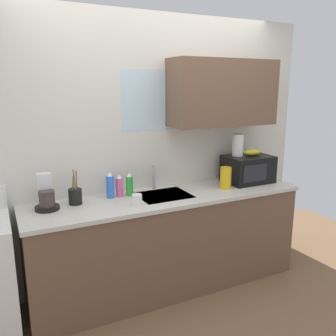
# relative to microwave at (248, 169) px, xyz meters

# --- Properties ---
(kitchen_wall_assembly) EXTENTS (3.29, 0.42, 2.50)m
(kitchen_wall_assembly) POSITION_rel_microwave_xyz_m (-0.79, 0.26, 0.33)
(kitchen_wall_assembly) COLOR silver
(kitchen_wall_assembly) RESTS_ON ground
(counter_unit) EXTENTS (2.52, 0.63, 0.90)m
(counter_unit) POSITION_rel_microwave_xyz_m (-0.93, -0.05, -0.58)
(counter_unit) COLOR brown
(counter_unit) RESTS_ON ground
(sink_faucet) EXTENTS (0.03, 0.03, 0.24)m
(sink_faucet) POSITION_rel_microwave_xyz_m (-0.96, 0.19, -0.02)
(sink_faucet) COLOR #B2B5BA
(sink_faucet) RESTS_ON counter_unit
(microwave) EXTENTS (0.46, 0.35, 0.27)m
(microwave) POSITION_rel_microwave_xyz_m (0.00, 0.00, 0.00)
(microwave) COLOR black
(microwave) RESTS_ON counter_unit
(banana_bunch) EXTENTS (0.20, 0.11, 0.07)m
(banana_bunch) POSITION_rel_microwave_xyz_m (0.05, 0.00, 0.17)
(banana_bunch) COLOR gold
(banana_bunch) RESTS_ON microwave
(paper_towel_roll) EXTENTS (0.11, 0.11, 0.22)m
(paper_towel_roll) POSITION_rel_microwave_xyz_m (-0.10, 0.05, 0.24)
(paper_towel_roll) COLOR white
(paper_towel_roll) RESTS_ON microwave
(coffee_maker) EXTENTS (0.19, 0.21, 0.28)m
(coffee_maker) POSITION_rel_microwave_xyz_m (-1.95, 0.06, -0.03)
(coffee_maker) COLOR black
(coffee_maker) RESTS_ON counter_unit
(dish_soap_bottle_green) EXTENTS (0.06, 0.06, 0.21)m
(dish_soap_bottle_green) POSITION_rel_microwave_xyz_m (-1.24, 0.09, -0.04)
(dish_soap_bottle_green) COLOR green
(dish_soap_bottle_green) RESTS_ON counter_unit
(dish_soap_bottle_pink) EXTENTS (0.06, 0.06, 0.20)m
(dish_soap_bottle_pink) POSITION_rel_microwave_xyz_m (-1.32, 0.12, -0.04)
(dish_soap_bottle_pink) COLOR #E55999
(dish_soap_bottle_pink) RESTS_ON counter_unit
(dish_soap_bottle_blue) EXTENTS (0.07, 0.07, 0.23)m
(dish_soap_bottle_blue) POSITION_rel_microwave_xyz_m (-1.41, 0.11, -0.03)
(dish_soap_bottle_blue) COLOR blue
(dish_soap_bottle_blue) RESTS_ON counter_unit
(cereal_canister) EXTENTS (0.10, 0.10, 0.21)m
(cereal_canister) POSITION_rel_microwave_xyz_m (-0.34, -0.10, -0.03)
(cereal_canister) COLOR gold
(cereal_canister) RESTS_ON counter_unit
(mug_white) EXTENTS (0.08, 0.08, 0.09)m
(mug_white) POSITION_rel_microwave_xyz_m (-1.28, -0.19, -0.09)
(mug_white) COLOR white
(mug_white) RESTS_ON counter_unit
(utensil_crock) EXTENTS (0.11, 0.11, 0.30)m
(utensil_crock) POSITION_rel_microwave_xyz_m (-1.72, 0.07, -0.06)
(utensil_crock) COLOR black
(utensil_crock) RESTS_ON counter_unit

